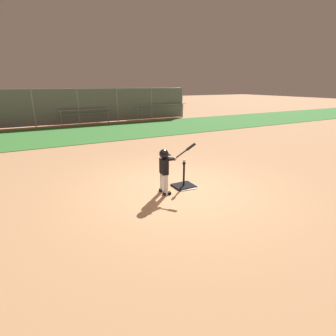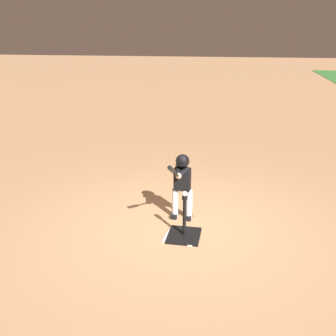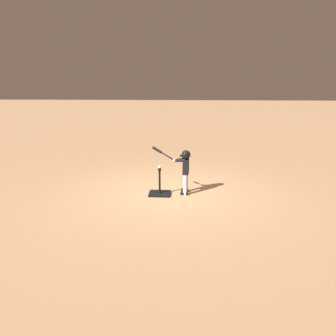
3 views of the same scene
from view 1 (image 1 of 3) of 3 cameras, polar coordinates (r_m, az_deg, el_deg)
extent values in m
plane|color=#AD7F56|center=(6.36, 1.99, -4.71)|extent=(90.00, 90.00, 0.00)
cube|color=#33702D|center=(14.43, -16.04, 7.46)|extent=(56.00, 5.43, 0.02)
cylinder|color=#9E9EA3|center=(17.51, -27.25, 11.53)|extent=(0.08, 0.08, 2.19)
cylinder|color=#9E9EA3|center=(17.76, -18.95, 12.58)|extent=(0.08, 0.08, 2.19)
cylinder|color=#9E9EA3|center=(18.35, -10.98, 13.34)|extent=(0.08, 0.08, 2.19)
cylinder|color=#9E9EA3|center=(19.26, -3.60, 13.82)|extent=(0.08, 0.08, 2.19)
cylinder|color=#9E9EA3|center=(20.44, 3.05, 14.06)|extent=(0.08, 0.08, 2.19)
cube|color=slate|center=(17.76, -18.95, 12.58)|extent=(15.16, 0.02, 2.10)
cylinder|color=#9E9EA3|center=(17.71, -19.31, 15.97)|extent=(15.16, 0.04, 0.04)
cube|color=white|center=(6.52, 3.79, -4.07)|extent=(0.48, 0.48, 0.02)
cube|color=black|center=(6.54, 3.42, -3.88)|extent=(0.51, 0.46, 0.04)
cylinder|color=black|center=(6.44, 3.47, -1.46)|extent=(0.05, 0.05, 0.55)
cylinder|color=black|center=(6.35, 3.52, 1.08)|extent=(0.08, 0.08, 0.05)
cylinder|color=silver|center=(6.18, -1.28, -3.02)|extent=(0.11, 0.11, 0.48)
cube|color=black|center=(6.26, -1.10, -4.78)|extent=(0.19, 0.10, 0.06)
cylinder|color=silver|center=(5.98, -0.43, -3.73)|extent=(0.11, 0.11, 0.48)
cube|color=black|center=(6.07, -0.25, -5.54)|extent=(0.19, 0.10, 0.06)
cube|color=black|center=(5.94, -0.88, 0.37)|extent=(0.15, 0.26, 0.35)
sphere|color=tan|center=(5.86, -0.90, 2.98)|extent=(0.18, 0.18, 0.18)
sphere|color=black|center=(5.86, -0.90, 3.09)|extent=(0.21, 0.21, 0.21)
cube|color=black|center=(5.90, -0.10, 2.93)|extent=(0.12, 0.17, 0.01)
cylinder|color=black|center=(5.98, 0.13, 2.10)|extent=(0.29, 0.17, 0.10)
cylinder|color=black|center=(5.91, 0.44, 1.91)|extent=(0.29, 0.13, 0.10)
sphere|color=tan|center=(6.00, 1.44, 2.00)|extent=(0.09, 0.09, 0.09)
cylinder|color=black|center=(6.08, 3.63, 3.61)|extent=(0.53, 0.07, 0.32)
cylinder|color=black|center=(6.13, 5.01, 4.61)|extent=(0.25, 0.08, 0.18)
cylinder|color=black|center=(6.00, 1.29, 1.89)|extent=(0.04, 0.05, 0.05)
sphere|color=white|center=(6.33, 3.53, 1.61)|extent=(0.07, 0.07, 0.07)
cube|color=#93969E|center=(18.83, -18.29, 10.45)|extent=(3.18, 0.29, 0.04)
cube|color=#93969E|center=(19.09, -18.37, 9.75)|extent=(3.18, 0.35, 0.04)
cube|color=#93969E|center=(18.22, -17.99, 11.20)|extent=(3.18, 0.29, 0.04)
cube|color=#93969E|center=(18.48, -18.07, 10.47)|extent=(3.18, 0.35, 0.04)
cube|color=#93969E|center=(17.61, -17.66, 12.01)|extent=(3.18, 0.29, 0.04)
cube|color=#93969E|center=(17.87, -17.75, 11.24)|extent=(3.18, 0.35, 0.04)
cylinder|color=#93969E|center=(19.41, -14.13, 10.58)|extent=(0.06, 0.06, 0.32)
cylinder|color=#93969E|center=(18.02, -12.93, 11.10)|extent=(0.06, 0.06, 0.91)
cylinder|color=#93969E|center=(18.68, -13.62, 11.77)|extent=(0.08, 1.44, 0.64)
cylinder|color=#93969E|center=(18.85, -22.79, 9.54)|extent=(0.06, 0.06, 0.32)
cylinder|color=#93969E|center=(17.41, -22.27, 10.02)|extent=(0.06, 0.06, 0.91)
cylinder|color=#93969E|center=(18.10, -22.66, 10.73)|extent=(0.08, 1.44, 0.64)
cube|color=#93969E|center=(20.77, -3.17, 12.02)|extent=(3.97, 0.30, 0.04)
cube|color=#93969E|center=(21.05, -3.47, 11.28)|extent=(3.97, 0.36, 0.04)
cube|color=#93969E|center=(20.13, -2.39, 12.81)|extent=(3.97, 0.30, 0.04)
cube|color=#93969E|center=(20.40, -2.70, 12.04)|extent=(3.97, 0.36, 0.04)
cube|color=#93969E|center=(19.49, -1.54, 13.65)|extent=(3.97, 0.30, 0.04)
cube|color=#93969E|center=(19.76, -1.88, 12.84)|extent=(3.97, 0.36, 0.04)
cylinder|color=#93969E|center=(21.83, 1.00, 11.91)|extent=(0.06, 0.06, 0.36)
cylinder|color=#93969E|center=(20.39, 3.20, 12.41)|extent=(0.06, 0.06, 1.03)
cylinder|color=#93969E|center=(21.07, 2.08, 13.09)|extent=(0.08, 1.64, 0.72)
cylinder|color=#93969E|center=(20.38, -8.26, 11.31)|extent=(0.06, 0.06, 0.36)
cylinder|color=#93969E|center=(18.82, -6.65, 11.87)|extent=(0.06, 0.06, 1.03)
cylinder|color=#93969E|center=(19.57, -7.53, 12.59)|extent=(0.08, 1.64, 0.72)
camera|label=2|loc=(10.08, 27.75, 17.91)|focal=42.00mm
camera|label=3|loc=(12.78, -17.55, 17.64)|focal=35.00mm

